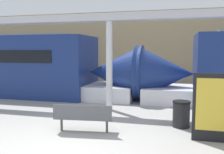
{
  "coord_description": "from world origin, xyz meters",
  "views": [
    {
      "loc": [
        2.65,
        -5.12,
        2.34
      ],
      "look_at": [
        0.38,
        3.68,
        1.4
      ],
      "focal_mm": 40.0,
      "sensor_mm": 36.0,
      "label": 1
    }
  ],
  "objects_px": {
    "bench_near": "(83,116)",
    "trash_bin": "(181,114)",
    "poster_board": "(215,108)",
    "support_column_near": "(109,66)"
  },
  "relations": [
    {
      "from": "trash_bin",
      "to": "poster_board",
      "type": "xyz_separation_m",
      "value": [
        0.79,
        -1.12,
        0.49
      ]
    },
    {
      "from": "trash_bin",
      "to": "support_column_near",
      "type": "height_order",
      "value": "support_column_near"
    },
    {
      "from": "trash_bin",
      "to": "support_column_near",
      "type": "relative_size",
      "value": 0.23
    },
    {
      "from": "bench_near",
      "to": "poster_board",
      "type": "distance_m",
      "value": 3.56
    },
    {
      "from": "bench_near",
      "to": "support_column_near",
      "type": "relative_size",
      "value": 0.5
    },
    {
      "from": "poster_board",
      "to": "support_column_near",
      "type": "distance_m",
      "value": 4.58
    },
    {
      "from": "trash_bin",
      "to": "support_column_near",
      "type": "distance_m",
      "value": 3.48
    },
    {
      "from": "bench_near",
      "to": "poster_board",
      "type": "xyz_separation_m",
      "value": [
        3.53,
        0.15,
        0.41
      ]
    },
    {
      "from": "bench_near",
      "to": "trash_bin",
      "type": "height_order",
      "value": "bench_near"
    },
    {
      "from": "trash_bin",
      "to": "poster_board",
      "type": "height_order",
      "value": "poster_board"
    }
  ]
}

